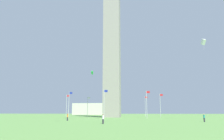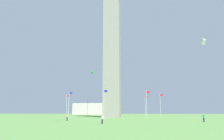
{
  "view_description": "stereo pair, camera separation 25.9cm",
  "coord_description": "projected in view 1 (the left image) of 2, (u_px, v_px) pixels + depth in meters",
  "views": [
    {
      "loc": [
        10.59,
        -78.94,
        2.06
      ],
      "look_at": [
        0.0,
        0.0,
        17.54
      ],
      "focal_mm": 34.38,
      "sensor_mm": 36.0,
      "label": 1
    },
    {
      "loc": [
        10.85,
        -78.91,
        2.06
      ],
      "look_at": [
        0.0,
        0.0,
        17.54
      ],
      "focal_mm": 34.38,
      "sensor_mm": 36.0,
      "label": 2
    }
  ],
  "objects": [
    {
      "name": "person_teal_shirt",
      "position": [
        204.0,
        118.0,
        43.2
      ],
      "size": [
        0.32,
        0.32,
        1.65
      ],
      "rotation": [
        0.0,
        0.0,
        2.29
      ],
      "color": "#2D2D38",
      "rests_on": "ground"
    },
    {
      "name": "flagpole_n",
      "position": [
        160.0,
        104.0,
        76.39
      ],
      "size": [
        1.12,
        0.14,
        8.38
      ],
      "color": "silver",
      "rests_on": "ground"
    },
    {
      "name": "flagpole_e",
      "position": [
        117.0,
        106.0,
        95.56
      ],
      "size": [
        1.12,
        0.14,
        8.38
      ],
      "color": "silver",
      "rests_on": "ground"
    },
    {
      "name": "flagpole_nw",
      "position": [
        147.0,
        103.0,
        65.11
      ],
      "size": [
        1.12,
        0.14,
        8.38
      ],
      "color": "silver",
      "rests_on": "ground"
    },
    {
      "name": "distant_building",
      "position": [
        91.0,
        109.0,
        142.72
      ],
      "size": [
        21.81,
        12.17,
        7.39
      ],
      "color": "beige",
      "rests_on": "ground"
    },
    {
      "name": "person_white_shirt",
      "position": [
        103.0,
        119.0,
        36.69
      ],
      "size": [
        0.32,
        0.32,
        1.67
      ],
      "rotation": [
        0.0,
        0.0,
        1.84
      ],
      "color": "#2D2D38",
      "rests_on": "ground"
    },
    {
      "name": "person_orange_shirt",
      "position": [
        68.0,
        117.0,
        49.3
      ],
      "size": [
        0.32,
        0.32,
        1.66
      ],
      "rotation": [
        0.0,
        0.0,
        1.18
      ],
      "color": "#2D2D38",
      "rests_on": "ground"
    },
    {
      "name": "flagpole_se",
      "position": [
        88.0,
        106.0,
        92.21
      ],
      "size": [
        1.12,
        0.14,
        8.38
      ],
      "color": "silver",
      "rests_on": "ground"
    },
    {
      "name": "obelisk_monument",
      "position": [
        112.0,
        44.0,
        83.08
      ],
      "size": [
        6.1,
        6.1,
        55.42
      ],
      "color": "gray",
      "rests_on": "ground"
    },
    {
      "name": "kite_white_box",
      "position": [
        203.0,
        42.0,
        55.91
      ],
      "size": [
        1.26,
        1.62,
        3.0
      ],
      "color": "white"
    },
    {
      "name": "flagpole_w",
      "position": [
        104.0,
        103.0,
        61.76
      ],
      "size": [
        1.12,
        0.14,
        8.38
      ],
      "color": "silver",
      "rests_on": "ground"
    },
    {
      "name": "flagpole_sw",
      "position": [
        69.0,
        104.0,
        68.31
      ],
      "size": [
        1.12,
        0.14,
        8.38
      ],
      "color": "silver",
      "rests_on": "ground"
    },
    {
      "name": "ground_plane",
      "position": [
        112.0,
        117.0,
        77.79
      ],
      "size": [
        260.0,
        260.0,
        0.0
      ],
      "primitive_type": "plane",
      "color": "#609347"
    },
    {
      "name": "flagpole_ne",
      "position": [
        145.0,
        105.0,
        89.01
      ],
      "size": [
        1.12,
        0.14,
        8.38
      ],
      "color": "silver",
      "rests_on": "ground"
    },
    {
      "name": "flagpole_s",
      "position": [
        67.0,
        105.0,
        80.93
      ],
      "size": [
        1.12,
        0.14,
        8.38
      ],
      "color": "silver",
      "rests_on": "ground"
    },
    {
      "name": "kite_green_box",
      "position": [
        92.0,
        73.0,
        72.46
      ],
      "size": [
        0.6,
        1.03,
        2.22
      ],
      "color": "green"
    }
  ]
}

